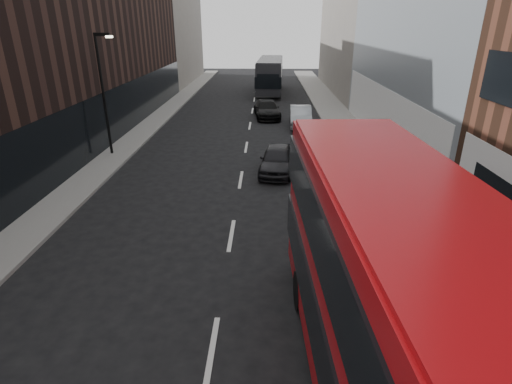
# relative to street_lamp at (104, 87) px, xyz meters

# --- Properties ---
(sidewalk_right) EXTENTS (3.00, 80.00, 0.15)m
(sidewalk_right) POSITION_rel_street_lamp_xyz_m (15.72, 7.00, -4.11)
(sidewalk_right) COLOR slate
(sidewalk_right) RESTS_ON ground
(sidewalk_left) EXTENTS (2.00, 80.00, 0.15)m
(sidewalk_left) POSITION_rel_street_lamp_xyz_m (0.22, 7.00, -4.11)
(sidewalk_left) COLOR slate
(sidewalk_left) RESTS_ON ground
(building_victorian) EXTENTS (6.50, 24.00, 21.00)m
(building_victorian) POSITION_rel_street_lamp_xyz_m (19.59, 26.00, 5.48)
(building_victorian) COLOR slate
(building_victorian) RESTS_ON ground
(building_left_mid) EXTENTS (5.00, 24.00, 14.00)m
(building_left_mid) POSITION_rel_street_lamp_xyz_m (-3.28, 12.00, 2.82)
(building_left_mid) COLOR black
(building_left_mid) RESTS_ON ground
(building_left_far) EXTENTS (5.00, 20.00, 13.00)m
(building_left_far) POSITION_rel_street_lamp_xyz_m (-3.28, 34.00, 2.32)
(building_left_far) COLOR slate
(building_left_far) RESTS_ON ground
(street_lamp) EXTENTS (1.06, 0.22, 7.00)m
(street_lamp) POSITION_rel_street_lamp_xyz_m (0.00, 0.00, 0.00)
(street_lamp) COLOR black
(street_lamp) RESTS_ON sidewalk_left
(red_bus) EXTENTS (3.55, 12.70, 5.07)m
(red_bus) POSITION_rel_street_lamp_xyz_m (12.04, -18.12, -1.36)
(red_bus) COLOR #AE0A0F
(red_bus) RESTS_ON ground
(grey_bus) EXTENTS (3.36, 12.04, 3.85)m
(grey_bus) POSITION_rel_street_lamp_xyz_m (9.95, 24.90, -2.12)
(grey_bus) COLOR black
(grey_bus) RESTS_ON ground
(car_a) EXTENTS (2.24, 4.51, 1.48)m
(car_a) POSITION_rel_street_lamp_xyz_m (10.15, -2.74, -3.44)
(car_a) COLOR black
(car_a) RESTS_ON ground
(car_b) EXTENTS (1.84, 4.81, 1.57)m
(car_b) POSITION_rel_street_lamp_xyz_m (12.27, 8.00, -3.40)
(car_b) COLOR #979B9F
(car_b) RESTS_ON ground
(car_c) EXTENTS (2.57, 5.24, 1.46)m
(car_c) POSITION_rel_street_lamp_xyz_m (9.59, 11.19, -3.45)
(car_c) COLOR black
(car_c) RESTS_ON ground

